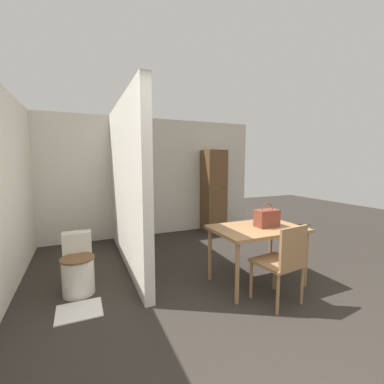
{
  "coord_description": "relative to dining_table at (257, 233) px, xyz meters",
  "views": [
    {
      "loc": [
        -1.27,
        -1.29,
        1.59
      ],
      "look_at": [
        0.22,
        2.1,
        1.15
      ],
      "focal_mm": 24.0,
      "sensor_mm": 36.0,
      "label": 1
    }
  ],
  "objects": [
    {
      "name": "wall_back",
      "position": [
        -0.81,
        2.84,
        0.58
      ],
      "size": [
        5.12,
        0.12,
        2.5
      ],
      "color": "beige",
      "rests_on": "ground_plane"
    },
    {
      "name": "dining_table",
      "position": [
        0.0,
        0.0,
        0.0
      ],
      "size": [
        1.15,
        0.77,
        0.75
      ],
      "color": "#997047",
      "rests_on": "ground_plane"
    },
    {
      "name": "ground_plane",
      "position": [
        -0.81,
        -1.33,
        -0.67
      ],
      "size": [
        16.0,
        16.0,
        0.0
      ],
      "primitive_type": "plane",
      "color": "#2D2823"
    },
    {
      "name": "wooden_chair",
      "position": [
        -0.06,
        -0.53,
        -0.16
      ],
      "size": [
        0.5,
        0.5,
        0.92
      ],
      "rotation": [
        0.0,
        0.0,
        0.12
      ],
      "color": "#997047",
      "rests_on": "ground_plane"
    },
    {
      "name": "bath_mat",
      "position": [
        -2.15,
        0.22,
        -0.66
      ],
      "size": [
        0.46,
        0.39,
        0.01
      ],
      "color": "silver",
      "rests_on": "ground_plane"
    },
    {
      "name": "toilet",
      "position": [
        -2.15,
        0.69,
        -0.37
      ],
      "size": [
        0.39,
        0.54,
        0.7
      ],
      "color": "silver",
      "rests_on": "ground_plane"
    },
    {
      "name": "handbag",
      "position": [
        0.13,
        -0.02,
        0.2
      ],
      "size": [
        0.3,
        0.17,
        0.31
      ],
      "color": "brown",
      "rests_on": "dining_table"
    },
    {
      "name": "wooden_cabinet",
      "position": [
        0.72,
        2.52,
        0.26
      ],
      "size": [
        0.46,
        0.5,
        1.85
      ],
      "color": "brown",
      "rests_on": "ground_plane"
    },
    {
      "name": "partition_wall",
      "position": [
        -1.43,
        1.39,
        0.58
      ],
      "size": [
        0.12,
        2.78,
        2.5
      ],
      "color": "beige",
      "rests_on": "ground_plane"
    }
  ]
}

